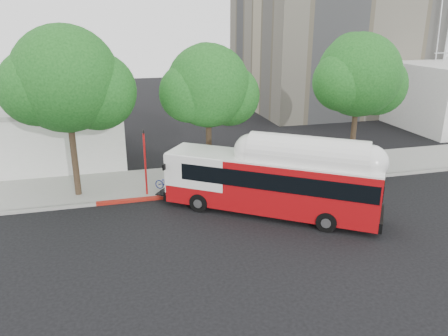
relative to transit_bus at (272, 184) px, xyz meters
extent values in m
plane|color=black|center=(-1.10, -0.38, -1.66)|extent=(120.00, 120.00, 0.00)
cube|color=gray|center=(-1.10, 6.12, -1.59)|extent=(60.00, 5.00, 0.15)
cube|color=gray|center=(-1.10, 3.52, -1.59)|extent=(60.00, 0.30, 0.15)
cube|color=maroon|center=(-4.10, 3.52, -1.58)|extent=(10.00, 0.32, 0.16)
cylinder|color=#2D2116|center=(-10.10, 5.12, 1.38)|extent=(0.36, 0.36, 6.08)
sphere|color=#144815|center=(-10.10, 5.12, 5.18)|extent=(5.80, 5.80, 5.80)
sphere|color=#144815|center=(-8.51, 5.32, 4.42)|extent=(4.35, 4.35, 4.35)
cylinder|color=#2D2116|center=(-2.10, 5.62, 1.06)|extent=(0.36, 0.36, 5.44)
sphere|color=#144815|center=(-2.10, 5.62, 4.46)|extent=(5.00, 5.00, 5.00)
sphere|color=#144815|center=(-0.73, 5.82, 3.78)|extent=(3.75, 3.75, 3.75)
cylinder|color=#2D2116|center=(7.90, 5.42, 1.22)|extent=(0.36, 0.36, 5.76)
sphere|color=#144815|center=(7.90, 5.42, 4.82)|extent=(5.40, 5.40, 5.40)
sphere|color=#144815|center=(9.38, 5.62, 4.10)|extent=(4.05, 4.05, 4.05)
cube|color=silver|center=(-15.10, 13.62, 0.34)|extent=(16.00, 10.00, 4.00)
cube|color=gray|center=(-15.10, 13.62, 2.44)|extent=(16.20, 10.20, 0.30)
cube|color=#A30B0F|center=(-0.07, 0.05, 0.01)|extent=(10.50, 8.41, 2.70)
cube|color=black|center=(0.31, -0.22, 0.57)|extent=(9.62, 7.82, 0.88)
cube|color=white|center=(-0.07, 0.05, 1.40)|extent=(10.46, 8.35, 0.09)
cube|color=white|center=(1.45, -1.02, 1.64)|extent=(5.93, 4.95, 0.51)
cube|color=black|center=(-5.04, 3.56, -1.20)|extent=(1.57, 1.80, 0.06)
imported|color=navy|center=(-5.04, 3.56, -0.75)|extent=(1.37, 1.62, 0.84)
cylinder|color=red|center=(-6.21, 4.06, 0.25)|extent=(0.11, 0.11, 3.83)
cube|color=black|center=(-6.21, 4.06, 2.26)|extent=(0.05, 0.38, 0.24)
camera|label=1|loc=(-7.92, -20.07, 8.22)|focal=35.00mm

